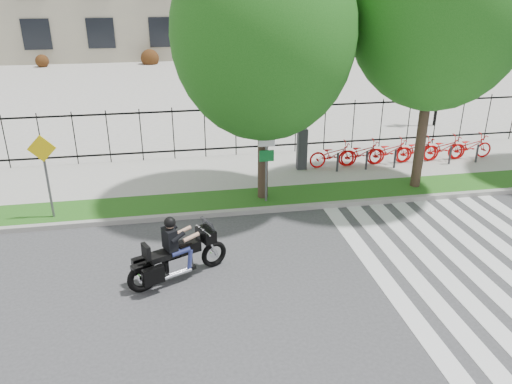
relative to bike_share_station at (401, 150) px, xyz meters
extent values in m
plane|color=#38383B|center=(-6.00, -7.20, -0.63)|extent=(120.00, 120.00, 0.00)
cube|color=#999790|center=(-6.00, -3.10, -0.55)|extent=(60.00, 0.20, 0.15)
cube|color=#255715|center=(-6.00, -2.25, -0.55)|extent=(60.00, 1.50, 0.15)
cube|color=gray|center=(-6.00, 0.25, -0.55)|extent=(60.00, 3.50, 0.15)
cube|color=gray|center=(-6.00, 17.80, -0.58)|extent=(80.00, 34.00, 0.10)
cylinder|color=black|center=(4.00, 4.80, 1.37)|extent=(0.14, 0.14, 4.00)
cylinder|color=black|center=(4.00, 4.80, 3.27)|extent=(0.06, 0.70, 0.70)
sphere|color=white|center=(3.65, 4.80, 3.37)|extent=(0.36, 0.36, 0.36)
sphere|color=white|center=(4.35, 4.80, 3.37)|extent=(0.36, 0.36, 0.36)
cylinder|color=#35291D|center=(-5.75, -2.25, 1.22)|extent=(0.32, 0.32, 3.41)
ellipsoid|color=#185112|center=(-5.75, -2.25, 4.51)|extent=(5.27, 5.27, 6.06)
cylinder|color=#35291D|center=(-0.52, -2.25, 1.56)|extent=(0.32, 0.32, 4.07)
ellipsoid|color=#185112|center=(-0.52, -2.25, 5.19)|extent=(5.32, 5.32, 6.12)
cube|color=#2D2D33|center=(-3.87, 0.00, 0.27)|extent=(0.35, 0.25, 1.50)
imported|color=red|center=(-2.67, 0.00, -0.01)|extent=(1.80, 0.63, 0.95)
cylinder|color=#2D2D33|center=(-2.67, -0.50, -0.13)|extent=(0.08, 0.08, 0.70)
imported|color=red|center=(-1.57, 0.00, -0.01)|extent=(1.80, 0.63, 0.95)
cylinder|color=#2D2D33|center=(-1.57, -0.50, -0.13)|extent=(0.08, 0.08, 0.70)
imported|color=red|center=(-0.47, 0.00, -0.01)|extent=(1.80, 0.63, 0.95)
cylinder|color=#2D2D33|center=(-0.47, -0.50, -0.13)|extent=(0.08, 0.08, 0.70)
imported|color=red|center=(0.63, 0.00, -0.01)|extent=(1.80, 0.63, 0.95)
cylinder|color=#2D2D33|center=(0.63, -0.50, -0.13)|extent=(0.08, 0.08, 0.70)
imported|color=red|center=(1.73, 0.00, -0.01)|extent=(1.80, 0.63, 0.95)
cylinder|color=#2D2D33|center=(1.73, -0.50, -0.13)|extent=(0.08, 0.08, 0.70)
imported|color=red|center=(2.83, 0.00, -0.01)|extent=(1.80, 0.63, 0.95)
cylinder|color=#2D2D33|center=(2.83, -0.50, -0.13)|extent=(0.08, 0.08, 0.70)
cylinder|color=#59595B|center=(-5.71, -2.60, 0.77)|extent=(0.07, 0.07, 2.50)
cube|color=white|center=(-5.71, -2.64, 1.62)|extent=(0.50, 0.03, 0.60)
cube|color=#0C6626|center=(-5.71, -2.64, 1.02)|extent=(0.45, 0.03, 0.35)
cylinder|color=#59595B|center=(-12.05, -2.60, 0.72)|extent=(0.07, 0.07, 2.40)
cube|color=yellow|center=(-12.05, -2.64, 1.62)|extent=(0.78, 0.03, 0.78)
torus|color=black|center=(-7.68, -5.92, -0.29)|extent=(0.67, 0.40, 0.68)
torus|color=black|center=(-9.38, -6.69, -0.29)|extent=(0.71, 0.43, 0.72)
cube|color=black|center=(-7.86, -6.00, 0.31)|extent=(0.49, 0.61, 0.29)
cube|color=#26262B|center=(-7.80, -5.97, 0.53)|extent=(0.34, 0.51, 0.30)
cube|color=silver|center=(-8.58, -6.32, -0.19)|extent=(0.68, 0.55, 0.39)
cube|color=black|center=(-8.31, -6.20, 0.14)|extent=(0.63, 0.53, 0.26)
cube|color=black|center=(-8.89, -6.47, 0.12)|extent=(0.77, 0.61, 0.14)
cube|color=black|center=(-9.25, -6.63, 0.33)|extent=(0.23, 0.34, 0.33)
cube|color=black|center=(-9.13, -6.90, -0.14)|extent=(0.51, 0.35, 0.39)
cube|color=black|center=(-9.37, -6.36, -0.14)|extent=(0.51, 0.35, 0.39)
cube|color=black|center=(-8.71, -6.38, 0.47)|extent=(0.38, 0.46, 0.51)
sphere|color=tan|center=(-8.69, -6.37, 0.85)|extent=(0.23, 0.23, 0.23)
sphere|color=black|center=(-8.69, -6.37, 0.89)|extent=(0.27, 0.27, 0.27)
camera|label=1|loc=(-8.57, -16.59, 5.90)|focal=35.00mm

